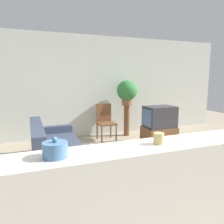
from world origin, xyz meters
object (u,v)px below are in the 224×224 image
at_px(wooden_chair, 105,120).
at_px(potted_plant, 127,91).
at_px(television, 159,117).
at_px(decorative_bowl, 55,150).
at_px(couch, 54,151).

bearing_deg(wooden_chair, potted_plant, 14.30).
distance_m(television, potted_plant, 1.19).
bearing_deg(wooden_chair, decorative_bowl, -115.36).
relative_size(wooden_chair, decorative_bowl, 4.63).
distance_m(wooden_chair, decorative_bowl, 3.88).
bearing_deg(television, potted_plant, 113.52).
relative_size(television, decorative_bowl, 3.60).
height_order(wooden_chair, decorative_bowl, decorative_bowl).
xyz_separation_m(couch, decorative_bowl, (-0.22, -2.20, 0.75)).
bearing_deg(television, decorative_bowl, -135.61).
relative_size(couch, television, 2.44).
bearing_deg(potted_plant, wooden_chair, -165.70).
bearing_deg(decorative_bowl, television, 44.39).
height_order(couch, television, television).
xyz_separation_m(television, decorative_bowl, (-2.75, -2.69, 0.37)).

